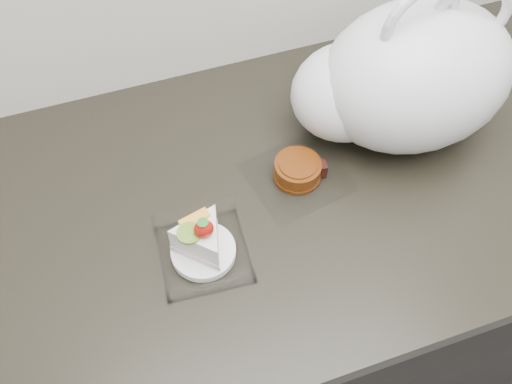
# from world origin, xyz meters

# --- Properties ---
(counter) EXTENTS (2.04, 0.64, 0.90)m
(counter) POSITION_xyz_m (0.00, 1.69, 0.45)
(counter) COLOR black
(counter) RESTS_ON ground
(cake_tray) EXTENTS (0.14, 0.14, 0.11)m
(cake_tray) POSITION_xyz_m (-0.23, 1.61, 0.93)
(cake_tray) COLOR white
(cake_tray) RESTS_ON counter
(mooncake_wrap) EXTENTS (0.18, 0.17, 0.04)m
(mooncake_wrap) POSITION_xyz_m (-0.04, 1.70, 0.91)
(mooncake_wrap) COLOR white
(mooncake_wrap) RESTS_ON counter
(plastic_bag) EXTENTS (0.37, 0.27, 0.30)m
(plastic_bag) POSITION_xyz_m (0.16, 1.75, 1.02)
(plastic_bag) COLOR silver
(plastic_bag) RESTS_ON counter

